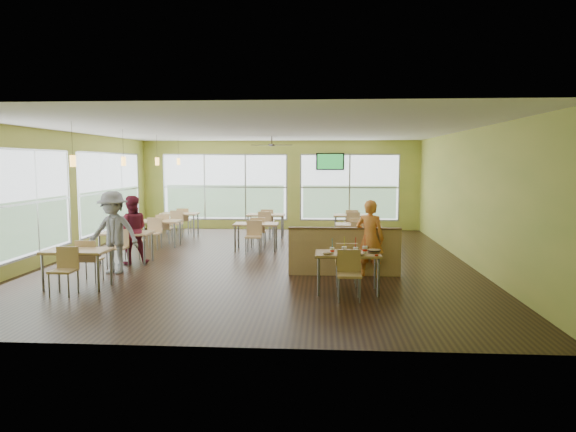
% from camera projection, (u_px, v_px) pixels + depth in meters
% --- Properties ---
extents(room, '(12.00, 12.04, 3.20)m').
position_uv_depth(room, '(260.00, 196.00, 12.56)').
color(room, black).
rests_on(room, ground).
extents(window_bays, '(9.24, 10.24, 2.38)m').
position_uv_depth(window_bays, '(187.00, 193.00, 15.79)').
color(window_bays, white).
rests_on(window_bays, room).
extents(main_table, '(1.22, 1.52, 0.87)m').
position_uv_depth(main_table, '(348.00, 259.00, 9.55)').
color(main_table, tan).
rests_on(main_table, floor).
extents(half_wall_divider, '(2.40, 0.14, 1.04)m').
position_uv_depth(half_wall_divider, '(344.00, 251.00, 11.00)').
color(half_wall_divider, tan).
rests_on(half_wall_divider, floor).
extents(dining_tables, '(6.92, 8.72, 0.87)m').
position_uv_depth(dining_tables, '(231.00, 226.00, 14.43)').
color(dining_tables, tan).
rests_on(dining_tables, floor).
extents(pendant_lights, '(0.11, 7.31, 0.86)m').
position_uv_depth(pendant_lights, '(141.00, 161.00, 13.35)').
color(pendant_lights, '#2D2119').
rests_on(pendant_lights, ceiling).
extents(ceiling_fan, '(1.25, 1.25, 0.29)m').
position_uv_depth(ceiling_fan, '(272.00, 145.00, 15.39)').
color(ceiling_fan, '#2D2119').
rests_on(ceiling_fan, ceiling).
extents(tv_backwall, '(1.00, 0.07, 0.60)m').
position_uv_depth(tv_backwall, '(330.00, 162.00, 18.20)').
color(tv_backwall, black).
rests_on(tv_backwall, wall_back).
extents(man_plaid, '(0.70, 0.57, 1.65)m').
position_uv_depth(man_plaid, '(370.00, 238.00, 10.84)').
color(man_plaid, '#F6531B').
rests_on(man_plaid, floor).
extents(patron_maroon, '(0.97, 0.86, 1.64)m').
position_uv_depth(patron_maroon, '(131.00, 230.00, 12.25)').
color(patron_maroon, maroon).
rests_on(patron_maroon, floor).
extents(patron_grey, '(1.22, 0.77, 1.80)m').
position_uv_depth(patron_grey, '(113.00, 232.00, 11.19)').
color(patron_grey, slate).
rests_on(patron_grey, floor).
extents(cup_blue, '(0.09, 0.09, 0.31)m').
position_uv_depth(cup_blue, '(332.00, 250.00, 9.42)').
color(cup_blue, white).
rests_on(cup_blue, main_table).
extents(cup_yellow, '(0.10, 0.10, 0.35)m').
position_uv_depth(cup_yellow, '(344.00, 250.00, 9.46)').
color(cup_yellow, white).
rests_on(cup_yellow, main_table).
extents(cup_red_near, '(0.09, 0.09, 0.34)m').
position_uv_depth(cup_red_near, '(356.00, 250.00, 9.39)').
color(cup_red_near, white).
rests_on(cup_red_near, main_table).
extents(cup_red_far, '(0.10, 0.10, 0.38)m').
position_uv_depth(cup_red_far, '(365.00, 250.00, 9.43)').
color(cup_red_far, white).
rests_on(cup_red_far, main_table).
extents(food_basket, '(0.26, 0.26, 0.06)m').
position_uv_depth(food_basket, '(374.00, 251.00, 9.54)').
color(food_basket, black).
rests_on(food_basket, main_table).
extents(ketchup_cup, '(0.06, 0.06, 0.03)m').
position_uv_depth(ketchup_cup, '(377.00, 255.00, 9.21)').
color(ketchup_cup, '#A91F06').
rests_on(ketchup_cup, main_table).
extents(wrapper_left, '(0.19, 0.17, 0.04)m').
position_uv_depth(wrapper_left, '(327.00, 253.00, 9.35)').
color(wrapper_left, '#9A7F4A').
rests_on(wrapper_left, main_table).
extents(wrapper_mid, '(0.21, 0.19, 0.05)m').
position_uv_depth(wrapper_mid, '(348.00, 250.00, 9.72)').
color(wrapper_mid, '#9A7F4A').
rests_on(wrapper_mid, main_table).
extents(wrapper_right, '(0.16, 0.15, 0.04)m').
position_uv_depth(wrapper_right, '(361.00, 255.00, 9.25)').
color(wrapper_right, '#9A7F4A').
rests_on(wrapper_right, main_table).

